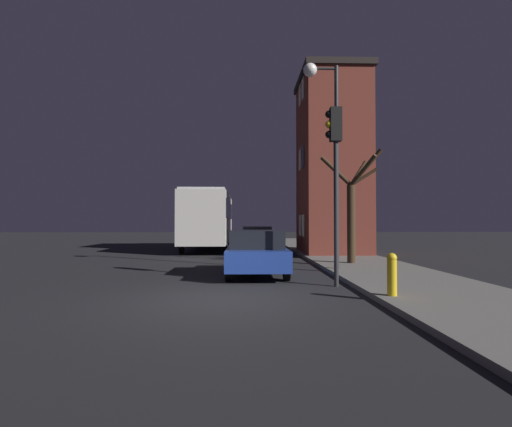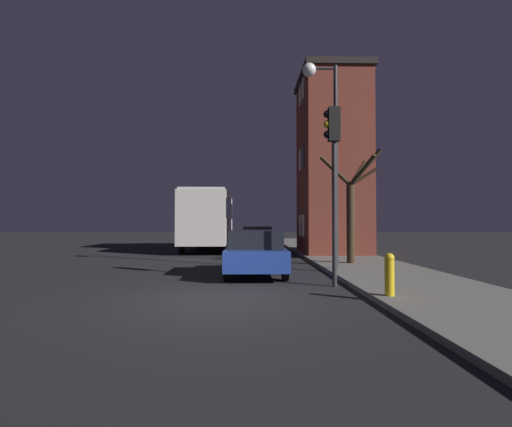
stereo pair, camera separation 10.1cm
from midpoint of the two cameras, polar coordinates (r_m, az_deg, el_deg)
The scene contains 10 objects.
ground_plane at distance 8.89m, azimuth -4.87°, elevation -12.18°, with size 120.00×120.00×0.00m, color black.
sidewalk at distance 9.92m, azimuth 25.86°, elevation -10.54°, with size 3.46×60.00×0.13m.
brick_building at distance 21.39m, azimuth 10.93°, elevation 7.12°, with size 3.40×4.73×9.30m.
streetlamp at distance 14.13m, azimuth 9.95°, elevation 12.56°, with size 1.20×0.47×7.00m.
traffic_light at distance 10.83m, azimuth 11.20°, elevation 7.73°, with size 0.43×0.24×4.73m.
bare_tree at distance 15.77m, azimuth 13.77°, elevation 1.04°, with size 2.23×1.62×4.32m.
bus at distance 24.64m, azimuth -6.61°, elevation -0.36°, with size 2.53×9.34×3.47m.
car_near_lane at distance 12.76m, azimuth 0.10°, elevation -5.53°, with size 1.85×4.06×1.43m.
car_mid_lane at distance 21.77m, azimuth 0.21°, elevation -3.70°, with size 1.73×4.47×1.46m.
fire_hydrant at distance 9.02m, azimuth 18.83°, elevation -8.08°, with size 0.21×0.21×0.91m.
Camera 2 is at (0.59, -8.72, 1.68)m, focal length 28.00 mm.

